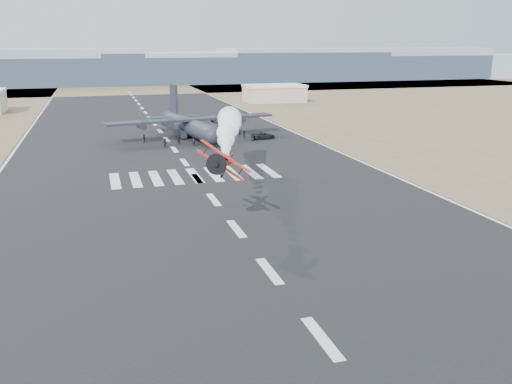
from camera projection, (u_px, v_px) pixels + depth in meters
name	position (u px, v px, depth m)	size (l,w,h in m)	color
ground	(322.00, 338.00, 37.70)	(500.00, 500.00, 0.00)	black
scrub_far	(126.00, 87.00, 250.39)	(500.00, 80.00, 0.00)	brown
runway_markings	(184.00, 162.00, 93.18)	(60.00, 260.00, 0.01)	silver
ridge_seg_d	(121.00, 70.00, 276.40)	(150.00, 50.00, 13.00)	#8497A8
ridge_seg_e	(244.00, 66.00, 293.83)	(150.00, 50.00, 15.00)	#8497A8
ridge_seg_f	(353.00, 63.00, 311.26)	(150.00, 50.00, 17.00)	#8497A8
ridge_seg_g	(450.00, 66.00, 329.48)	(150.00, 50.00, 13.00)	#8497A8
hangar_right	(274.00, 93.00, 188.13)	(20.50, 12.50, 5.90)	#ACA899
aerobatic_biplane	(223.00, 162.00, 59.14)	(5.55, 5.93, 4.63)	red
smoke_trail	(228.00, 125.00, 84.36)	(9.93, 30.99, 4.01)	white
transport_aircraft	(189.00, 125.00, 117.38)	(36.92, 30.26, 10.67)	black
support_vehicle	(263.00, 135.00, 115.83)	(2.39, 5.19, 1.44)	black
crew_a	(252.00, 137.00, 114.02)	(0.57, 0.47, 1.57)	black
crew_b	(244.00, 134.00, 116.89)	(0.76, 0.47, 1.57)	black
crew_c	(240.00, 133.00, 118.00)	(1.09, 0.51, 1.69)	black
crew_d	(144.00, 138.00, 111.22)	(1.07, 0.55, 1.83)	black
crew_e	(253.00, 137.00, 113.32)	(0.90, 0.55, 1.84)	black
crew_f	(178.00, 140.00, 109.74)	(1.71, 0.55, 1.85)	black
crew_g	(194.00, 142.00, 107.65)	(0.66, 0.55, 1.82)	black
crew_h	(165.00, 143.00, 106.10)	(0.87, 0.53, 1.78)	black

